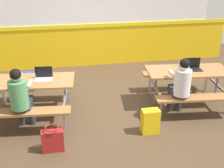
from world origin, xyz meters
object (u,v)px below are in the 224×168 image
object	(u,v)px
picnic_table_right	(187,78)
backpack_dark	(28,82)
tote_bag_bright	(53,140)
satchel_spare	(150,121)
laptop_silver	(44,77)
laptop_dark	(193,67)
student_further	(181,83)
student_nearer	(20,95)
picnic_table_left	(29,89)

from	to	relation	value
picnic_table_right	backpack_dark	bearing A→B (deg)	158.44
backpack_dark	tote_bag_bright	xyz separation A→B (m)	(0.56, -2.42, -0.02)
tote_bag_bright	satchel_spare	xyz separation A→B (m)	(1.65, 0.20, 0.02)
picnic_table_right	backpack_dark	xyz separation A→B (m)	(-3.30, 1.30, -0.36)
laptop_silver	laptop_dark	size ratio (longest dim) A/B	1.00
student_further	laptop_dark	xyz separation A→B (m)	(0.50, 0.54, 0.08)
satchel_spare	tote_bag_bright	bearing A→B (deg)	-173.09
picnic_table_right	laptop_silver	size ratio (longest dim) A/B	5.09
laptop_silver	satchel_spare	xyz separation A→B (m)	(1.77, -1.00, -0.57)
backpack_dark	student_nearer	bearing A→B (deg)	-87.56
picnic_table_right	satchel_spare	distance (m)	1.46
student_nearer	laptop_dark	size ratio (longest dim) A/B	3.52
picnic_table_left	tote_bag_bright	world-z (taller)	picnic_table_left
picnic_table_left	laptop_silver	size ratio (longest dim) A/B	5.09
laptop_dark	tote_bag_bright	size ratio (longest dim) A/B	0.80
student_further	laptop_dark	size ratio (longest dim) A/B	3.52
picnic_table_right	tote_bag_bright	size ratio (longest dim) A/B	4.06
student_nearer	student_further	xyz separation A→B (m)	(2.83, -0.05, 0.00)
picnic_table_right	backpack_dark	size ratio (longest dim) A/B	3.97
picnic_table_right	laptop_dark	world-z (taller)	laptop_dark
backpack_dark	laptop_dark	bearing A→B (deg)	-20.55
student_nearer	satchel_spare	bearing A→B (deg)	-11.83
picnic_table_left	satchel_spare	bearing A→B (deg)	-26.00
picnic_table_left	laptop_dark	world-z (taller)	laptop_dark
student_nearer	laptop_silver	size ratio (longest dim) A/B	3.52
tote_bag_bright	laptop_dark	bearing A→B (deg)	21.82
student_nearer	backpack_dark	distance (m)	1.84
laptop_dark	picnic_table_left	bearing A→B (deg)	178.99
student_nearer	laptop_dark	distance (m)	3.37
student_further	picnic_table_left	bearing A→B (deg)	167.69
tote_bag_bright	satchel_spare	world-z (taller)	satchel_spare
picnic_table_right	student_nearer	distance (m)	3.26
picnic_table_left	tote_bag_bright	distance (m)	1.32
tote_bag_bright	laptop_silver	bearing A→B (deg)	95.34
picnic_table_left	laptop_silver	xyz separation A→B (m)	(0.28, 0.01, 0.21)
picnic_table_left	tote_bag_bright	xyz separation A→B (m)	(0.39, -1.20, -0.38)
student_further	backpack_dark	bearing A→B (deg)	147.97
picnic_table_left	backpack_dark	size ratio (longest dim) A/B	3.97
picnic_table_right	satchel_spare	world-z (taller)	picnic_table_right
backpack_dark	student_further	bearing A→B (deg)	-32.03
laptop_dark	backpack_dark	world-z (taller)	laptop_dark
student_nearer	student_further	distance (m)	2.83
laptop_silver	laptop_dark	world-z (taller)	same
laptop_silver	tote_bag_bright	world-z (taller)	laptop_silver
student_nearer	tote_bag_bright	xyz separation A→B (m)	(0.49, -0.65, -0.51)
laptop_dark	backpack_dark	xyz separation A→B (m)	(-3.41, 1.28, -0.57)
picnic_table_right	satchel_spare	bearing A→B (deg)	-139.88
laptop_silver	tote_bag_bright	distance (m)	1.35
backpack_dark	tote_bag_bright	world-z (taller)	backpack_dark
laptop_silver	student_further	bearing A→B (deg)	-13.80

